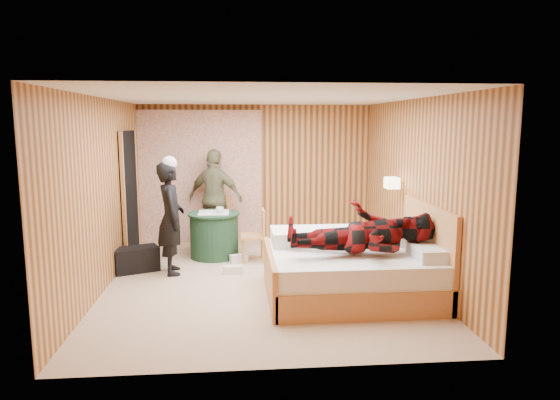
{
  "coord_description": "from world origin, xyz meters",
  "views": [
    {
      "loc": [
        -0.35,
        -6.65,
        2.17
      ],
      "look_at": [
        0.28,
        0.56,
        1.05
      ],
      "focal_mm": 32.0,
      "sensor_mm": 36.0,
      "label": 1
    }
  ],
  "objects": [
    {
      "name": "man_at_table",
      "position": [
        -0.73,
        2.05,
        0.86
      ],
      "size": [
        1.09,
        0.79,
        1.72
      ],
      "primitive_type": "imported",
      "rotation": [
        0.0,
        0.0,
        2.73
      ],
      "color": "#6B6947",
      "rests_on": "floor"
    },
    {
      "name": "sneaker_right",
      "position": [
        -0.34,
        1.0,
        0.06
      ],
      "size": [
        0.29,
        0.19,
        0.12
      ],
      "primitive_type": "cube",
      "rotation": [
        0.0,
        0.0,
        0.3
      ],
      "color": "silver",
      "rests_on": "floor"
    },
    {
      "name": "floor",
      "position": [
        0.0,
        0.0,
        0.0
      ],
      "size": [
        4.2,
        5.0,
        0.01
      ],
      "primitive_type": "cube",
      "color": "tan",
      "rests_on": "ground"
    },
    {
      "name": "round_table",
      "position": [
        -0.73,
        1.35,
        0.37
      ],
      "size": [
        0.84,
        0.84,
        0.74
      ],
      "color": "#1F432C",
      "rests_on": "floor"
    },
    {
      "name": "sneaker_left",
      "position": [
        -0.42,
        0.38,
        0.06
      ],
      "size": [
        0.28,
        0.15,
        0.12
      ],
      "primitive_type": "cube",
      "rotation": [
        0.0,
        0.0,
        0.15
      ],
      "color": "silver",
      "rests_on": "floor"
    },
    {
      "name": "cup_table",
      "position": [
        -0.63,
        1.3,
        0.79
      ],
      "size": [
        0.16,
        0.16,
        0.1
      ],
      "primitive_type": "imported",
      "rotation": [
        0.0,
        0.0,
        0.37
      ],
      "color": "silver",
      "rests_on": "round_table"
    },
    {
      "name": "chair_near",
      "position": [
        -0.04,
        1.04,
        0.48
      ],
      "size": [
        0.38,
        0.38,
        0.83
      ],
      "rotation": [
        0.0,
        0.0,
        -1.57
      ],
      "color": "#E49F5D",
      "rests_on": "floor"
    },
    {
      "name": "bed",
      "position": [
        1.12,
        -0.65,
        0.33
      ],
      "size": [
        2.14,
        1.69,
        1.16
      ],
      "color": "#E49F5D",
      "rests_on": "floor"
    },
    {
      "name": "ceiling",
      "position": [
        0.0,
        0.0,
        2.5
      ],
      "size": [
        4.2,
        5.0,
        0.01
      ],
      "primitive_type": "cube",
      "color": "white",
      "rests_on": "wall_back"
    },
    {
      "name": "wall_lamp",
      "position": [
        1.92,
        0.45,
        1.3
      ],
      "size": [
        0.26,
        0.24,
        0.16
      ],
      "color": "gold",
      "rests_on": "wall_right"
    },
    {
      "name": "woman_standing",
      "position": [
        -1.3,
        0.51,
        0.81
      ],
      "size": [
        0.49,
        0.66,
        1.63
      ],
      "primitive_type": "imported",
      "rotation": [
        0.0,
        0.0,
        1.76
      ],
      "color": "black",
      "rests_on": "floor"
    },
    {
      "name": "doorway",
      "position": [
        -2.06,
        1.4,
        1.02
      ],
      "size": [
        0.06,
        0.9,
        2.05
      ],
      "primitive_type": "cube",
      "color": "black",
      "rests_on": "floor"
    },
    {
      "name": "wall_right",
      "position": [
        2.1,
        0.0,
        1.25
      ],
      "size": [
        0.02,
        5.0,
        2.5
      ],
      "primitive_type": "cube",
      "color": "#C6864C",
      "rests_on": "floor"
    },
    {
      "name": "curtain",
      "position": [
        -1.0,
        2.43,
        1.2
      ],
      "size": [
        2.2,
        0.08,
        2.4
      ],
      "primitive_type": "cube",
      "color": "beige",
      "rests_on": "floor"
    },
    {
      "name": "chair_far",
      "position": [
        -0.7,
        2.01,
        0.54
      ],
      "size": [
        0.56,
        0.56,
        0.93
      ],
      "rotation": [
        0.0,
        0.0,
        -0.42
      ],
      "color": "#E49F5D",
      "rests_on": "floor"
    },
    {
      "name": "wall_back",
      "position": [
        0.0,
        2.5,
        1.25
      ],
      "size": [
        4.2,
        0.02,
        2.5
      ],
      "primitive_type": "cube",
      "color": "#C6864C",
      "rests_on": "floor"
    },
    {
      "name": "wall_left",
      "position": [
        -2.1,
        0.0,
        1.25
      ],
      "size": [
        0.02,
        5.0,
        2.5
      ],
      "primitive_type": "cube",
      "color": "#C6864C",
      "rests_on": "floor"
    },
    {
      "name": "nightstand",
      "position": [
        1.88,
        0.49,
        0.28
      ],
      "size": [
        0.42,
        0.57,
        0.55
      ],
      "color": "#E49F5D",
      "rests_on": "floor"
    },
    {
      "name": "man_on_bed",
      "position": [
        1.15,
        -0.88,
        1.01
      ],
      "size": [
        0.86,
        0.67,
        1.77
      ],
      "primitive_type": "imported",
      "rotation": [
        0.0,
        1.57,
        0.0
      ],
      "color": "#63090A",
      "rests_on": "bed"
    },
    {
      "name": "book_upper",
      "position": [
        1.88,
        0.44,
        0.58
      ],
      "size": [
        0.17,
        0.23,
        0.02
      ],
      "primitive_type": "imported",
      "rotation": [
        0.0,
        0.0,
        0.03
      ],
      "color": "silver",
      "rests_on": "nightstand"
    },
    {
      "name": "cup_nightstand",
      "position": [
        1.88,
        0.62,
        0.59
      ],
      "size": [
        0.13,
        0.13,
        0.09
      ],
      "primitive_type": "imported",
      "rotation": [
        0.0,
        0.0,
        -0.35
      ],
      "color": "silver",
      "rests_on": "nightstand"
    },
    {
      "name": "duffel_bag",
      "position": [
        -1.85,
        0.64,
        0.18
      ],
      "size": [
        0.72,
        0.56,
        0.36
      ],
      "primitive_type": "cube",
      "rotation": [
        0.0,
        0.0,
        0.41
      ],
      "color": "black",
      "rests_on": "floor"
    },
    {
      "name": "book_lower",
      "position": [
        1.88,
        0.44,
        0.56
      ],
      "size": [
        0.26,
        0.28,
        0.02
      ],
      "primitive_type": "imported",
      "rotation": [
        0.0,
        0.0,
        0.55
      ],
      "color": "silver",
      "rests_on": "nightstand"
    }
  ]
}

